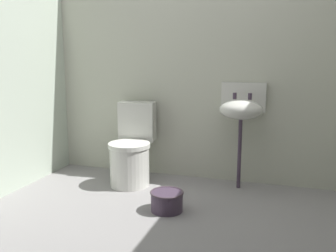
% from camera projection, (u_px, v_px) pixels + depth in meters
% --- Properties ---
extents(ground_plane, '(3.39, 2.83, 0.08)m').
position_uv_depth(ground_plane, '(155.00, 232.00, 2.73)').
color(ground_plane, gray).
extents(wall_back, '(3.39, 0.10, 2.16)m').
position_uv_depth(wall_back, '(197.00, 72.00, 3.71)').
color(wall_back, beige).
rests_on(wall_back, ground).
extents(toilet_near_wall, '(0.45, 0.63, 0.78)m').
position_uv_depth(toilet_near_wall, '(132.00, 151.00, 3.64)').
color(toilet_near_wall, silver).
rests_on(toilet_near_wall, ground).
extents(sink, '(0.42, 0.35, 0.99)m').
position_uv_depth(sink, '(241.00, 109.00, 3.43)').
color(sink, '#403144').
rests_on(sink, ground).
extents(bucket, '(0.27, 0.27, 0.16)m').
position_uv_depth(bucket, '(167.00, 201.00, 2.99)').
color(bucket, '#403144').
rests_on(bucket, ground).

